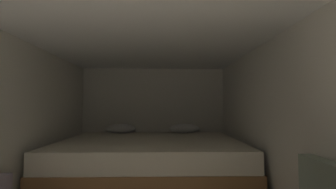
% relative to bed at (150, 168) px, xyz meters
% --- Properties ---
extents(wall_back, '(2.71, 0.05, 1.97)m').
position_rel_bed_xyz_m(wall_back, '(0.00, 1.06, 0.58)').
color(wall_back, silver).
rests_on(wall_back, ground).
extents(wall_right, '(0.05, 4.63, 1.97)m').
position_rel_bed_xyz_m(wall_right, '(1.33, -1.28, 0.58)').
color(wall_right, silver).
rests_on(wall_right, ground).
extents(ceiling_slab, '(2.71, 4.63, 0.05)m').
position_rel_bed_xyz_m(ceiling_slab, '(0.00, -1.28, 1.60)').
color(ceiling_slab, white).
rests_on(ceiling_slab, wall_left).
extents(bed, '(2.49, 1.99, 0.96)m').
position_rel_bed_xyz_m(bed, '(0.00, 0.00, 0.00)').
color(bed, olive).
rests_on(bed, ground).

